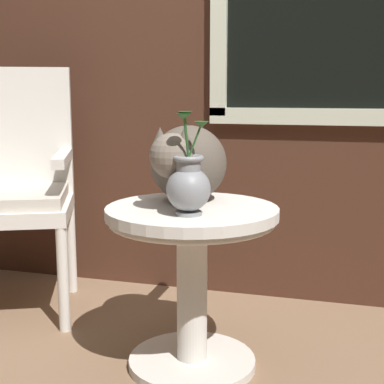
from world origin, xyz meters
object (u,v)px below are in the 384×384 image
cat (187,163)px  pewter_vase_with_ivy (189,184)px  wicker_chair (7,179)px  wicker_side_table (192,258)px

cat → pewter_vase_with_ivy: bearing=-72.3°
wicker_chair → cat: 0.90m
wicker_chair → pewter_vase_with_ivy: size_ratio=3.27×
wicker_side_table → wicker_chair: (-0.91, 0.32, 0.18)m
wicker_chair → wicker_side_table: bearing=-19.2°
wicker_side_table → wicker_chair: size_ratio=0.55×
wicker_side_table → cat: size_ratio=0.98×
wicker_side_table → cat: (-0.04, 0.09, 0.30)m
pewter_vase_with_ivy → cat: bearing=107.7°
wicker_side_table → pewter_vase_with_ivy: bearing=-78.9°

